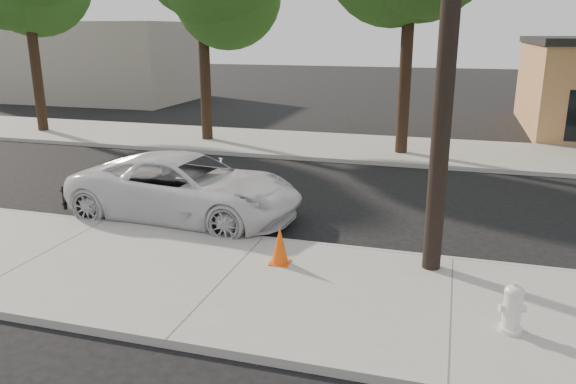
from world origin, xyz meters
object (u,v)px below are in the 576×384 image
at_px(traffic_cone, 280,246).
at_px(police_cruiser, 186,187).
at_px(fire_hydrant, 512,309).
at_px(utility_pole, 450,19).

bearing_deg(traffic_cone, police_cruiser, 143.15).
bearing_deg(fire_hydrant, utility_pole, 107.89).
distance_m(utility_pole, police_cruiser, 7.34).
relative_size(police_cruiser, traffic_cone, 7.69).
relative_size(utility_pole, police_cruiser, 1.57).
distance_m(fire_hydrant, traffic_cone, 4.34).
xyz_separation_m(utility_pole, fire_hydrant, (1.26, -2.08, -4.19)).
distance_m(police_cruiser, fire_hydrant, 8.18).
height_order(utility_pole, fire_hydrant, utility_pole).
bearing_deg(police_cruiser, fire_hydrant, -114.43).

